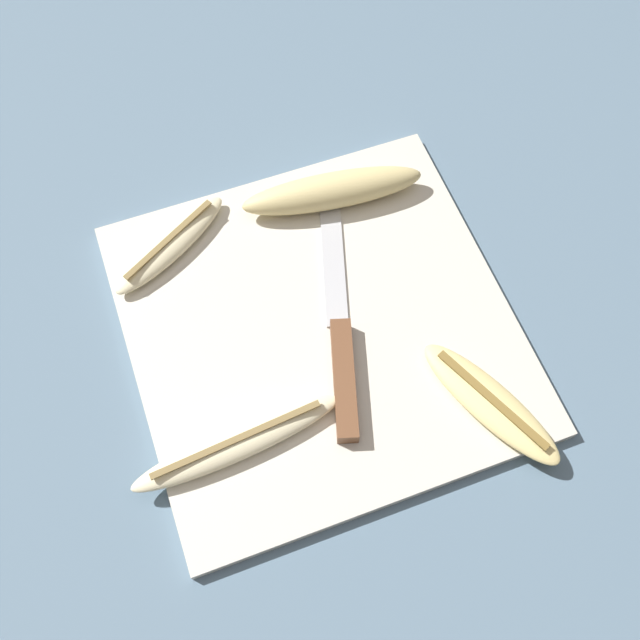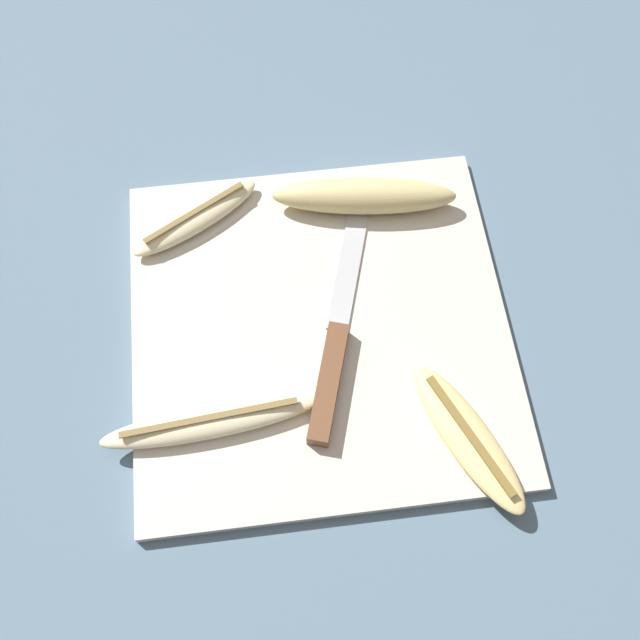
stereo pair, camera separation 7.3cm
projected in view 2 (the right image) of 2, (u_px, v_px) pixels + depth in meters
ground_plane at (320, 330)px, 0.75m from camera, size 4.00×4.00×0.00m
cutting_board at (320, 327)px, 0.75m from camera, size 0.37×0.38×0.01m
knife at (330, 362)px, 0.72m from camera, size 0.10×0.25×0.02m
banana_pale_long at (196, 218)px, 0.79m from camera, size 0.15×0.10×0.02m
banana_spotted_left at (364, 196)px, 0.79m from camera, size 0.20×0.06×0.04m
banana_golden_short at (468, 438)px, 0.68m from camera, size 0.10×0.16×0.02m
banana_bright_far at (210, 421)px, 0.69m from camera, size 0.21×0.05×0.02m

